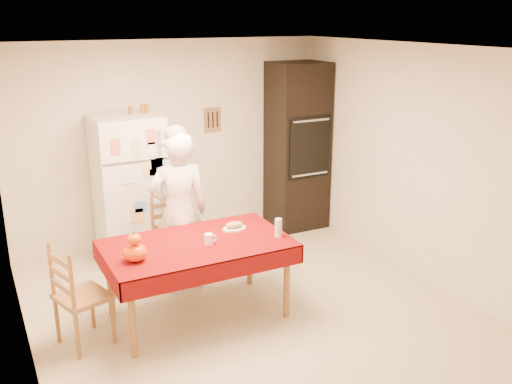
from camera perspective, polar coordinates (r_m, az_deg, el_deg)
floor at (r=5.65m, az=-0.24°, el=-12.05°), size 4.50×4.50×0.00m
room_shell at (r=5.06m, az=-0.27°, el=4.18°), size 4.02×4.52×2.51m
refrigerator at (r=6.75m, az=-12.49°, el=0.35°), size 0.75×0.74×1.70m
oven_cabinet at (r=7.59m, az=4.15°, el=4.56°), size 0.70×0.62×2.20m
dining_table at (r=5.33m, az=-5.92°, el=-5.72°), size 1.70×1.00×0.76m
chair_far at (r=6.17m, az=-8.31°, el=-4.42°), size 0.43×0.41×0.95m
chair_left at (r=5.16m, az=-17.63°, el=-9.61°), size 0.51×0.52×0.95m
seated_woman at (r=5.86m, az=-7.72°, el=-2.05°), size 0.66×0.47×1.69m
coffee_mug at (r=5.24m, az=-4.74°, el=-4.72°), size 0.08×0.08×0.10m
pumpkin_lower at (r=4.98m, az=-12.00°, el=-5.94°), size 0.20×0.20×0.15m
pumpkin_upper at (r=4.93m, az=-12.09°, el=-4.63°), size 0.12×0.12×0.09m
wine_glass at (r=5.39m, az=2.25°, el=-3.58°), size 0.07×0.07×0.18m
bread_plate at (r=5.59m, az=-2.18°, el=-3.67°), size 0.24×0.24×0.02m
bread_loaf at (r=5.57m, az=-2.19°, el=-3.28°), size 0.18×0.10×0.06m
spice_jar_left at (r=6.62m, az=-12.46°, el=8.03°), size 0.05×0.05×0.10m
spice_jar_mid at (r=6.65m, az=-11.29°, el=8.15°), size 0.05×0.05×0.10m
spice_jar_right at (r=6.66m, az=-10.90°, el=8.19°), size 0.05×0.05×0.10m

